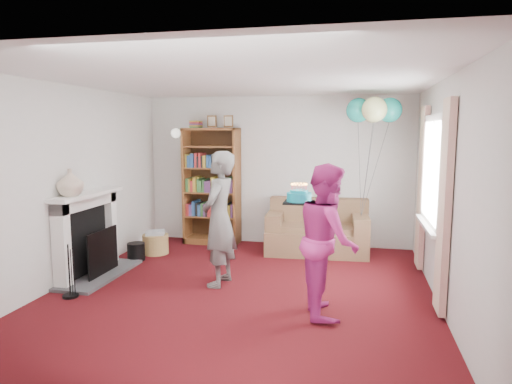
% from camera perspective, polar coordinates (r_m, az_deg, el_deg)
% --- Properties ---
extents(ground, '(5.00, 5.00, 0.00)m').
position_cam_1_polar(ground, '(5.60, -1.91, -12.42)').
color(ground, '#350708').
rests_on(ground, ground).
extents(wall_back, '(4.50, 0.02, 2.50)m').
position_cam_1_polar(wall_back, '(7.75, 2.63, 2.68)').
color(wall_back, silver).
rests_on(wall_back, ground).
extents(wall_left, '(0.02, 5.00, 2.50)m').
position_cam_1_polar(wall_left, '(6.26, -22.46, 0.90)').
color(wall_left, silver).
rests_on(wall_left, ground).
extents(wall_right, '(0.02, 5.00, 2.50)m').
position_cam_1_polar(wall_right, '(5.23, 22.78, -0.34)').
color(wall_right, silver).
rests_on(wall_right, ground).
extents(ceiling, '(4.50, 5.00, 0.01)m').
position_cam_1_polar(ceiling, '(5.29, -2.03, 13.97)').
color(ceiling, white).
rests_on(ceiling, wall_back).
extents(fireplace, '(0.55, 1.80, 1.12)m').
position_cam_1_polar(fireplace, '(6.44, -19.89, -5.46)').
color(fireplace, '#3F3F42').
rests_on(fireplace, ground).
extents(window_bay, '(0.14, 2.02, 2.20)m').
position_cam_1_polar(window_bay, '(5.81, 21.18, 0.02)').
color(window_bay, white).
rests_on(window_bay, ground).
extents(wall_sconce, '(0.16, 0.23, 0.16)m').
position_cam_1_polar(wall_sconce, '(8.06, -9.98, 7.26)').
color(wall_sconce, gold).
rests_on(wall_sconce, ground).
extents(bookcase, '(0.93, 0.42, 2.18)m').
position_cam_1_polar(bookcase, '(7.83, -5.49, 0.60)').
color(bookcase, '#472B14').
rests_on(bookcase, ground).
extents(sofa, '(1.58, 0.84, 0.84)m').
position_cam_1_polar(sofa, '(7.36, 7.66, -4.99)').
color(sofa, brown).
rests_on(sofa, ground).
extents(wicker_basket, '(0.41, 0.41, 0.36)m').
position_cam_1_polar(wicker_basket, '(7.39, -12.45, -6.27)').
color(wicker_basket, olive).
rests_on(wicker_basket, ground).
extents(person_striped, '(0.46, 0.65, 1.68)m').
position_cam_1_polar(person_striped, '(5.68, -4.62, -3.36)').
color(person_striped, black).
rests_on(person_striped, ground).
extents(person_magenta, '(0.75, 0.88, 1.59)m').
position_cam_1_polar(person_magenta, '(4.84, 8.96, -5.90)').
color(person_magenta, '#AE2271').
rests_on(person_magenta, ground).
extents(birthday_cake, '(0.33, 0.33, 0.22)m').
position_cam_1_polar(birthday_cake, '(5.14, 5.40, -0.65)').
color(birthday_cake, black).
rests_on(birthday_cake, ground).
extents(balloons, '(0.80, 0.80, 1.75)m').
position_cam_1_polar(balloons, '(6.95, 14.52, 9.87)').
color(balloons, '#3F3F3F').
rests_on(balloons, ground).
extents(mantel_vase, '(0.35, 0.35, 0.34)m').
position_cam_1_polar(mantel_vase, '(6.05, -22.20, 1.12)').
color(mantel_vase, beige).
rests_on(mantel_vase, fireplace).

